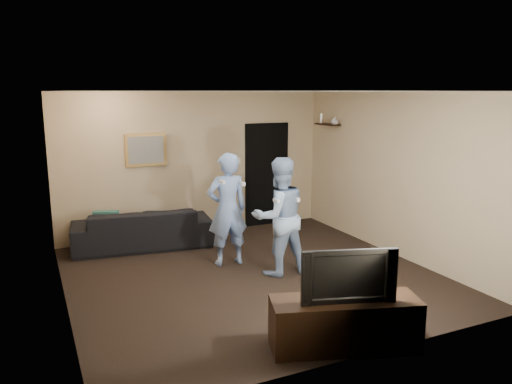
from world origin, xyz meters
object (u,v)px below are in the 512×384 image
tv_console (345,324)px  wii_player_right (279,216)px  sofa (142,228)px  television (346,273)px  wii_player_left (227,209)px

tv_console → wii_player_right: (0.37, 2.18, 0.60)m
sofa → wii_player_right: 2.63m
tv_console → wii_player_right: wii_player_right is taller
television → tv_console: bearing=-162.2°
wii_player_left → wii_player_right: bearing=-52.9°
sofa → tv_console: 4.42m
tv_console → television: television is taller
wii_player_right → sofa: bearing=126.1°
wii_player_left → wii_player_right: size_ratio=1.01×
wii_player_left → wii_player_right: wii_player_left is taller
television → wii_player_right: size_ratio=0.57×
television → wii_player_right: 2.21m
sofa → wii_player_left: size_ratio=1.33×
television → sofa: bearing=122.9°
sofa → television: size_ratio=2.35×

